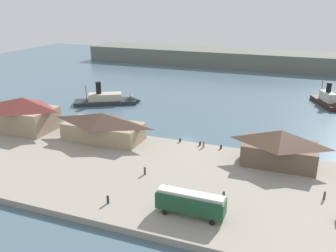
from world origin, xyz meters
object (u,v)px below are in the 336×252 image
Objects in this scene: ferry_shed_east_terminal at (24,113)px; pedestrian_near_west_shed at (325,195)px; street_tram at (191,202)px; mooring_post_center_east at (221,147)px; pedestrian_walking_east at (224,195)px; pedestrian_by_tram at (204,144)px; pedestrian_near_east_shed at (145,171)px; ferry_near_quay at (329,102)px; mooring_post_west at (200,144)px; ferry_shed_central_terminal at (103,126)px; ferry_approaching_east at (114,100)px; ferry_shed_customs_shed at (280,147)px; mooring_post_east at (180,140)px; pedestrian_standing_center at (108,199)px.

ferry_shed_east_terminal is 72.99m from pedestrian_near_west_shed.
street_tram reaches higher than mooring_post_center_east.
pedestrian_walking_east reaches higher than pedestrian_by_tram.
mooring_post_center_east is at bearing 58.28° from pedestrian_near_east_shed.
pedestrian_near_east_shed is 76.46m from ferry_near_quay.
pedestrian_by_tram is 1.49m from mooring_post_west.
mooring_post_west is (-10.39, 21.60, -0.33)m from pedestrian_walking_east.
mooring_post_west is at bearing 6.92° from ferry_shed_east_terminal.
street_tram reaches higher than pedestrian_near_east_shed.
mooring_post_west is (22.91, 4.68, -2.93)m from ferry_shed_central_terminal.
pedestrian_near_west_shed is (32.39, 2.54, -0.05)m from pedestrian_near_east_shed.
ferry_shed_central_terminal is at bearing -171.18° from pedestrian_by_tram.
mooring_post_center_east is at bearing -32.95° from ferry_approaching_east.
pedestrian_near_west_shed is at bearing -54.20° from ferry_shed_customs_shed.
ferry_shed_customs_shed is 0.67× the size of ferry_approaching_east.
street_tram is 0.62× the size of ferry_near_quay.
street_tram is (29.43, -23.53, -0.99)m from ferry_shed_central_terminal.
ferry_approaching_east reaches higher than mooring_post_center_east.
mooring_post_east is 43.09m from ferry_approaching_east.
ferry_shed_east_terminal is 9.41× the size of pedestrian_standing_center.
mooring_post_center_east is at bearing 165.05° from ferry_shed_customs_shed.
ferry_approaching_east reaches higher than street_tram.
pedestrian_near_west_shed is 77.78m from ferry_approaching_east.
pedestrian_walking_east reaches higher than mooring_post_center_east.
ferry_approaching_east is (-38.20, 27.82, -0.36)m from mooring_post_west.
pedestrian_near_west_shed is at bearing -12.32° from ferry_shed_central_terminal.
mooring_post_east is (17.86, 4.98, -2.93)m from ferry_shed_central_terminal.
mooring_post_east is (-31.47, 15.75, -0.30)m from pedestrian_near_west_shed.
ferry_approaching_east is 71.28m from ferry_near_quay.
pedestrian_standing_center is at bearing -103.93° from mooring_post_west.
street_tram is 6.44× the size of pedestrian_walking_east.
ferry_shed_east_terminal is 0.70× the size of ferry_approaching_east.
ferry_approaching_east is (7.60, 33.38, -4.24)m from ferry_shed_east_terminal.
pedestrian_by_tram is 1.01× the size of pedestrian_near_west_shed.
pedestrian_walking_east is 1.03× the size of pedestrian_by_tram.
mooring_post_east is 60.34m from ferry_near_quay.
ferry_shed_east_terminal is 17.47× the size of mooring_post_east.
ferry_approaching_east is at bearing 128.60° from street_tram.
ferry_near_quay reaches higher than mooring_post_west.
ferry_shed_central_terminal is 11.72× the size of pedestrian_near_west_shed.
ferry_shed_east_terminal is 57.04m from street_tram.
pedestrian_standing_center is 1.86× the size of mooring_post_west.
ferry_shed_customs_shed is 9.03× the size of pedestrian_by_tram.
ferry_shed_east_terminal is at bearing 172.20° from pedestrian_near_west_shed.
pedestrian_near_west_shed is 30.61m from mooring_post_west.
ferry_approaching_east is (-32.24, 45.81, -0.70)m from pedestrian_near_east_shed.
pedestrian_walking_east is 1.04× the size of pedestrian_near_west_shed.
street_tram is 23.70m from pedestrian_near_west_shed.
mooring_post_center_east is at bearing 93.05° from street_tram.
pedestrian_near_east_shed is 32.49m from pedestrian_near_west_shed.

